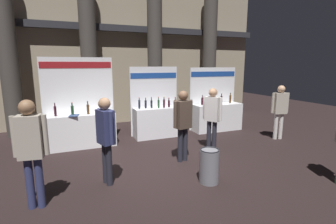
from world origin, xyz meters
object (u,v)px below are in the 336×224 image
object	(u,v)px
exhibitor_booth_1	(157,119)
visitor_3	(280,107)
visitor_0	(183,120)
visitor_2	(31,145)
exhibitor_booth_0	(81,126)
exhibitor_booth_2	(216,114)
visitor_5	(106,134)
visitor_1	(212,114)
trash_bin	(209,166)

from	to	relation	value
exhibitor_booth_1	visitor_3	bearing A→B (deg)	-26.81
visitor_0	visitor_2	distance (m)	3.27
exhibitor_booth_0	visitor_2	world-z (taller)	exhibitor_booth_0
exhibitor_booth_2	visitor_5	xyz separation A→B (m)	(-4.32, -2.77, 0.46)
exhibitor_booth_1	visitor_1	world-z (taller)	exhibitor_booth_1
visitor_1	visitor_3	xyz separation A→B (m)	(2.54, 0.11, -0.00)
visitor_3	visitor_5	distance (m)	5.63
visitor_1	visitor_3	world-z (taller)	visitor_1
exhibitor_booth_0	exhibitor_booth_2	xyz separation A→B (m)	(4.65, 0.12, -0.04)
exhibitor_booth_0	exhibitor_booth_1	xyz separation A→B (m)	(2.39, 0.15, -0.03)
exhibitor_booth_0	visitor_1	xyz separation A→B (m)	(3.32, -1.71, 0.41)
exhibitor_booth_2	visitor_1	xyz separation A→B (m)	(-1.33, -1.82, 0.45)
visitor_1	visitor_5	distance (m)	3.13
visitor_1	visitor_2	world-z (taller)	visitor_2
visitor_0	visitor_3	distance (m)	3.67
exhibitor_booth_0	trash_bin	size ratio (longest dim) A/B	3.65
exhibitor_booth_1	visitor_0	xyz separation A→B (m)	(-0.16, -2.28, 0.46)
exhibitor_booth_2	trash_bin	size ratio (longest dim) A/B	3.21
visitor_0	visitor_3	world-z (taller)	visitor_0
exhibitor_booth_0	visitor_2	xyz separation A→B (m)	(-0.90, -3.06, 0.48)
exhibitor_booth_1	visitor_5	distance (m)	3.51
exhibitor_booth_2	trash_bin	distance (m)	4.24
visitor_0	visitor_1	bearing A→B (deg)	-171.19
exhibitor_booth_1	trash_bin	distance (m)	3.53
exhibitor_booth_2	visitor_0	bearing A→B (deg)	-137.20
exhibitor_booth_1	visitor_3	xyz separation A→B (m)	(3.47, -1.76, 0.44)
exhibitor_booth_0	visitor_0	bearing A→B (deg)	-43.67
trash_bin	exhibitor_booth_2	bearing A→B (deg)	55.17
exhibitor_booth_2	visitor_2	world-z (taller)	exhibitor_booth_2
visitor_2	visitor_3	bearing A→B (deg)	-159.34
exhibitor_booth_2	visitor_5	world-z (taller)	exhibitor_booth_2
visitor_0	visitor_5	bearing A→B (deg)	2.99
trash_bin	visitor_3	distance (m)	4.09
visitor_2	visitor_3	size ratio (longest dim) A/B	1.06
visitor_1	exhibitor_booth_2	bearing A→B (deg)	110.46
exhibitor_booth_0	visitor_5	bearing A→B (deg)	-82.87
visitor_3	exhibitor_booth_1	bearing A→B (deg)	-13.65
visitor_1	visitor_3	size ratio (longest dim) A/B	1.01
exhibitor_booth_1	visitor_3	distance (m)	3.92
visitor_2	visitor_3	xyz separation A→B (m)	(6.76, 1.46, -0.07)
visitor_0	visitor_5	size ratio (longest dim) A/B	1.00
visitor_1	visitor_5	size ratio (longest dim) A/B	0.99
visitor_0	visitor_3	size ratio (longest dim) A/B	1.02
exhibitor_booth_2	visitor_2	distance (m)	6.42
exhibitor_booth_1	visitor_2	xyz separation A→B (m)	(-3.29, -3.22, 0.51)
visitor_1	visitor_2	bearing A→B (deg)	-105.52
exhibitor_booth_1	exhibitor_booth_2	world-z (taller)	exhibitor_booth_1
exhibitor_booth_1	exhibitor_booth_2	distance (m)	2.27
visitor_1	visitor_0	bearing A→B (deg)	-102.17
trash_bin	exhibitor_booth_0	bearing A→B (deg)	123.62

